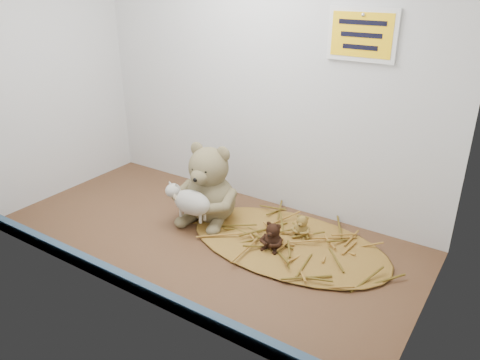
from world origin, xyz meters
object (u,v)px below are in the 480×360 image
Objects in this scene: mini_teddy_brown at (273,235)px; mini_teddy_tan at (302,225)px; toy_lamb at (192,203)px; main_teddy at (210,183)px.

mini_teddy_tan is at bearing 67.22° from mini_teddy_brown.
mini_teddy_tan is at bearing 25.24° from toy_lamb.
mini_teddy_brown is (24.98, 3.26, -4.10)cm from toy_lamb.
mini_teddy_brown is (-3.58, -10.20, 0.60)cm from mini_teddy_tan.
toy_lamb is 31.92cm from mini_teddy_tan.
toy_lamb is 2.37× the size of mini_teddy_tan.
mini_teddy_tan is 0.85× the size of mini_teddy_brown.
main_teddy is 3.10× the size of mini_teddy_brown.
mini_teddy_brown is at bearing -115.98° from mini_teddy_tan.
main_teddy reaches higher than mini_teddy_tan.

